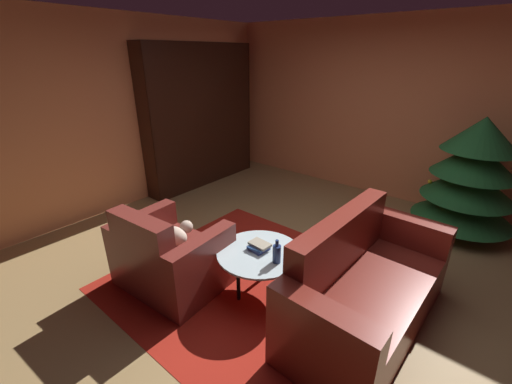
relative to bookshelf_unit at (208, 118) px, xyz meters
The scene contains 11 objects.
ground_plane 3.15m from the bookshelf_unit, 26.72° to the right, with size 6.83×6.83×0.00m, color #977749.
wall_back 2.95m from the bookshelf_unit, 26.58° to the left, with size 5.81×0.06×2.64m, color #D77F4F.
wall_left 1.36m from the bookshelf_unit, 100.30° to the right, with size 0.06×5.35×2.64m, color #D77F4F.
area_rug 3.29m from the bookshelf_unit, 34.57° to the right, with size 2.70×2.31×0.01m, color #A01F14.
bookshelf_unit is the anchor object (origin of this frame).
armchair_red 3.03m from the bookshelf_unit, 51.03° to the right, with size 1.04×0.84×0.86m.
couch_red 3.90m from the bookshelf_unit, 24.05° to the right, with size 0.83×1.75×0.93m.
coffee_table 3.25m from the bookshelf_unit, 35.14° to the right, with size 0.78×0.78×0.46m.
book_stack_on_table 3.20m from the bookshelf_unit, 35.01° to the right, with size 0.20×0.18×0.07m.
bottle_on_table 3.42m from the bookshelf_unit, 33.48° to the right, with size 0.07×0.07×0.22m.
decorated_tree 3.92m from the bookshelf_unit, 10.48° to the left, with size 1.15×1.15×1.47m.
Camera 1 is at (1.53, -2.46, 2.13)m, focal length 22.85 mm.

